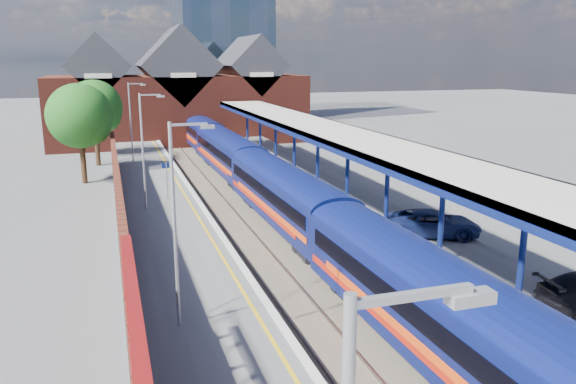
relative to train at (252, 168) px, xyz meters
name	(u,v)px	position (x,y,z in m)	size (l,w,h in m)	color
ground	(225,190)	(-1.49, 2.58, -2.12)	(240.00, 240.00, 0.00)	#5B5B5E
ballast_bed	(258,225)	(-1.49, -7.42, -2.09)	(6.00, 76.00, 0.06)	#473D33
rails	(258,223)	(-1.49, -7.42, -2.00)	(4.51, 76.00, 0.14)	slate
left_platform	(167,225)	(-6.99, -7.42, -1.62)	(5.00, 76.00, 1.00)	#565659
right_platform	(348,209)	(4.51, -7.42, -1.62)	(6.00, 76.00, 1.00)	#565659
coping_left	(207,213)	(-4.64, -7.42, -1.10)	(0.30, 76.00, 0.05)	silver
coping_right	(307,205)	(1.66, -7.42, -1.10)	(0.30, 76.00, 0.05)	silver
yellow_line	(197,214)	(-5.24, -7.42, -1.12)	(0.14, 76.00, 0.01)	yellow
train	(252,168)	(0.00, 0.00, 0.00)	(3.02, 65.93, 3.45)	#0C1555
canopy	(331,133)	(3.99, -5.47, 3.13)	(4.50, 52.00, 4.48)	navy
lamp_post_b	(178,213)	(-7.86, -21.42, 2.87)	(1.48, 0.18, 7.00)	#A5A8AA
lamp_post_c	(145,145)	(-7.86, -5.42, 2.87)	(1.48, 0.18, 7.00)	#A5A8AA
lamp_post_d	(132,118)	(-7.86, 10.58, 2.87)	(1.48, 0.18, 7.00)	#A5A8AA
platform_sign	(167,175)	(-6.49, -3.42, 0.57)	(0.55, 0.08, 2.50)	#A5A8AA
brick_wall	(122,228)	(-9.59, -13.88, 0.33)	(0.35, 50.00, 3.86)	#5F2219
station_building	(178,97)	(-1.49, 30.58, 3.33)	(30.00, 12.12, 13.78)	#5F2219
tree_near	(82,118)	(-11.84, 8.49, 3.23)	(5.20, 5.20, 8.10)	#382314
tree_far	(96,109)	(-10.84, 16.49, 3.23)	(5.20, 5.20, 8.10)	#382314
parked_car_blue	(433,223)	(5.81, -15.25, -0.45)	(2.22, 4.82, 1.34)	navy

